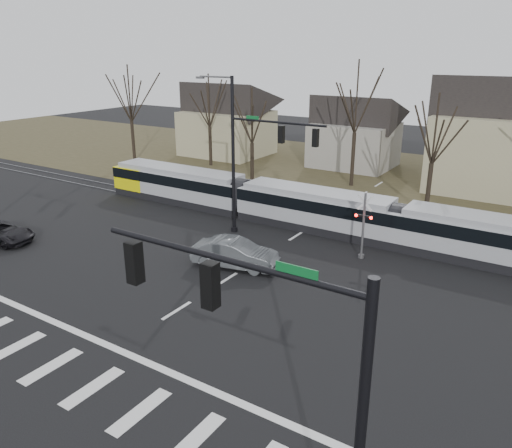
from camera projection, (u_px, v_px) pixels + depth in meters
The scene contains 16 objects.
ground at pixel (147, 329), 22.06m from camera, with size 140.00×140.00×0.00m, color black.
grass_verge at pixel (386, 180), 47.51m from camera, with size 140.00×28.00×0.01m, color #38331E.
crosswalk at pixel (71, 376), 18.88m from camera, with size 27.00×2.60×0.01m.
stop_line at pixel (116, 349), 20.63m from camera, with size 28.00×0.35×0.01m, color silver.
lane_dashes at pixel (310, 227), 34.78m from camera, with size 0.18×30.00×0.01m.
rail_pair at pixel (309, 228), 34.62m from camera, with size 90.00×1.52×0.06m.
tram at pixel (314, 207), 34.16m from camera, with size 36.35×2.70×2.76m.
sedan at pixel (235, 253), 28.20m from camera, with size 5.18×2.80×1.62m, color #4F5356.
suv at pixel (0, 232), 31.94m from camera, with size 4.96×3.01×1.29m, color black.
signal_pole_near_right at pixel (277, 379), 10.44m from camera, with size 6.72×0.44×8.00m.
signal_pole_far at pixel (254, 151), 31.35m from camera, with size 9.28×0.44×10.20m.
rail_crossing_signal at pixel (363, 228), 29.07m from camera, with size 1.08×0.36×4.00m.
tree_row at pixel (391, 138), 40.07m from camera, with size 59.20×7.20×10.00m.
house_a at pixel (227, 116), 57.80m from camera, with size 9.72×8.64×8.60m.
house_b at pixel (355, 128), 51.93m from camera, with size 8.64×7.56×7.65m.
house_c at pixel (499, 131), 42.00m from camera, with size 10.80×8.64×10.10m.
Camera 1 is at (14.48, -13.63, 11.69)m, focal length 35.00 mm.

